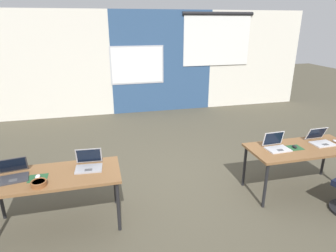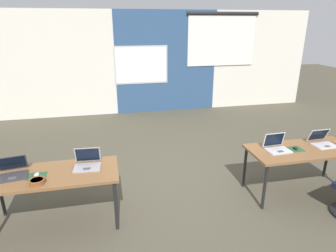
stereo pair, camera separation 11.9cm
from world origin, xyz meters
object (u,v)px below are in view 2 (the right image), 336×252
desk_near_right (302,152)px  laptop_near_right_end (322,142)px  snack_bowl (37,181)px  desk_near_left (53,178)px  laptop_near_right_inner (277,147)px  mouse_near_left_end (37,175)px  laptop_near_left_end (13,172)px  laptop_near_left_inner (87,163)px  mouse_near_right_inner (295,148)px

desk_near_right → laptop_near_right_end: bearing=10.6°
snack_bowl → desk_near_left: bearing=60.2°
laptop_near_right_inner → desk_near_right: bearing=-9.0°
laptop_near_right_end → mouse_near_left_end: 4.05m
laptop_near_right_inner → laptop_near_left_end: (-3.55, 0.00, -0.00)m
laptop_near_left_inner → snack_bowl: bearing=-145.9°
laptop_near_right_end → snack_bowl: 4.02m
laptop_near_right_end → mouse_near_left_end: (-4.05, -0.11, -0.03)m
mouse_near_left_end → laptop_near_left_inner: 0.61m
mouse_near_right_inner → mouse_near_left_end: (-3.55, -0.04, 0.00)m
desk_near_left → desk_near_right: size_ratio=1.00×
mouse_near_right_inner → laptop_near_right_inner: bearing=171.3°
desk_near_left → desk_near_right: (3.50, 0.00, 0.00)m
laptop_near_right_inner → laptop_near_left_end: size_ratio=0.90×
desk_near_left → laptop_near_right_inner: (3.10, 0.05, 0.11)m
mouse_near_right_inner → laptop_near_left_end: size_ratio=0.29×
desk_near_left → laptop_near_right_end: bearing=1.1°
desk_near_left → snack_bowl: size_ratio=9.01×
laptop_near_left_inner → laptop_near_right_end: bearing=3.5°
laptop_near_right_inner → laptop_near_left_end: 3.55m
laptop_near_right_end → desk_near_left: bearing=179.4°
desk_near_right → laptop_near_left_end: laptop_near_left_end is taller
desk_near_left → mouse_near_left_end: bearing=-167.9°
laptop_near_left_end → mouse_near_right_inner: bearing=-10.2°
desk_near_right → laptop_near_right_end: laptop_near_right_end is taller
laptop_near_right_inner → laptop_near_left_inner: 2.68m
desk_near_right → laptop_near_right_inner: laptop_near_right_inner is taller
desk_near_right → mouse_near_right_inner: mouse_near_right_inner is taller
laptop_near_left_end → mouse_near_left_end: (0.29, -0.09, -0.03)m
laptop_near_left_end → laptop_near_right_inner: bearing=-9.6°
laptop_near_right_inner → laptop_near_left_end: laptop_near_right_inner is taller
desk_near_right → mouse_near_left_end: (-3.67, -0.04, 0.08)m
laptop_near_right_inner → laptop_near_left_inner: (-2.68, 0.05, -0.00)m
laptop_near_right_inner → mouse_near_left_end: size_ratio=3.32×
snack_bowl → laptop_near_left_end: bearing=140.2°
desk_near_right → laptop_near_left_end: bearing=179.3°
laptop_near_right_end → snack_bowl: size_ratio=1.91×
laptop_near_left_inner → snack_bowl: laptop_near_left_inner is taller
laptop_near_right_end → snack_bowl: laptop_near_right_end is taller
laptop_near_right_end → laptop_near_left_end: size_ratio=0.90×
laptop_near_right_end → laptop_near_left_inner: bearing=177.9°
laptop_near_right_end → laptop_near_left_end: laptop_near_left_end is taller
laptop_near_left_inner → snack_bowl: size_ratio=1.97×
laptop_near_left_inner → laptop_near_right_inner: bearing=2.8°
laptop_near_left_end → laptop_near_right_end: bearing=-9.2°
mouse_near_right_inner → snack_bowl: 3.51m
mouse_near_right_inner → laptop_near_right_end: bearing=7.7°
laptop_near_left_inner → snack_bowl: (-0.55, -0.32, -0.01)m
desk_near_left → laptop_near_right_end: 3.88m
desk_near_left → mouse_near_right_inner: (3.38, 0.00, 0.08)m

